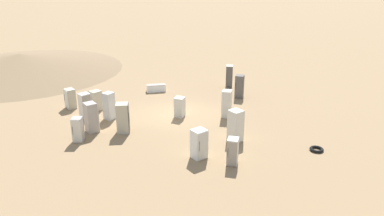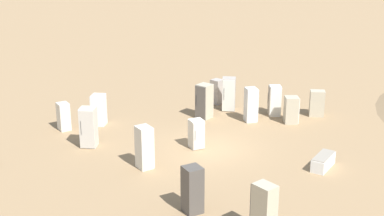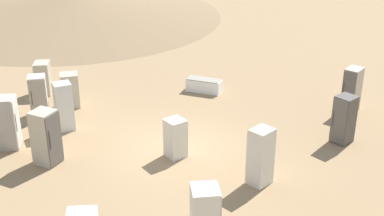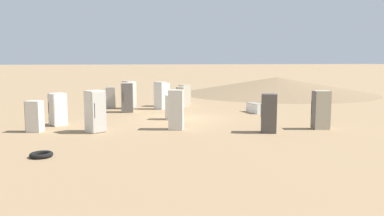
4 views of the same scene
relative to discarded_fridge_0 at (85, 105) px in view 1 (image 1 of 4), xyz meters
The scene contains 18 objects.
ground_plane 6.29m from the discarded_fridge_0, ahead, with size 1000.00×1000.00×0.00m, color #937551.
dirt_mound 15.77m from the discarded_fridge_0, 116.27° to the left, with size 19.88×19.88×1.70m.
discarded_fridge_0 is the anchor object (origin of this frame).
discarded_fridge_1 7.19m from the discarded_fridge_0, 40.66° to the left, with size 1.56×0.61×0.60m.
discarded_fridge_2 9.74m from the discarded_fridge_0, 11.71° to the right, with size 0.85×0.87×1.92m.
discarded_fridge_3 3.84m from the discarded_fridge_0, 93.43° to the right, with size 0.70×0.75×1.48m.
discarded_fridge_4 1.44m from the discarded_fridge_0, 62.33° to the left, with size 0.99×0.99×1.45m.
discarded_fridge_5 11.55m from the discarded_fridge_0, 46.68° to the right, with size 0.78×0.85×1.46m.
discarded_fridge_6 11.89m from the discarded_fridge_0, ahead, with size 0.88×0.91×1.80m.
discarded_fridge_7 2.37m from the discarded_fridge_0, 119.98° to the left, with size 0.90×0.97×1.46m.
discarded_fridge_8 3.98m from the discarded_fridge_0, 51.88° to the right, with size 0.84×0.80×1.92m.
discarded_fridge_9 9.74m from the discarded_fridge_0, 49.26° to the right, with size 0.95×0.95×1.66m.
discarded_fridge_10 6.51m from the discarded_fridge_0, 11.03° to the right, with size 0.86×0.87×1.41m.
discarded_fridge_11 2.68m from the discarded_fridge_0, 78.63° to the right, with size 0.94×0.96×1.93m.
discarded_fridge_12 12.70m from the discarded_fridge_0, 21.70° to the left, with size 0.78×0.92×1.87m.
discarded_fridge_13 1.75m from the discarded_fridge_0, 22.95° to the right, with size 0.89×0.89×1.89m.
discarded_fridge_14 10.63m from the discarded_fridge_0, 32.60° to the right, with size 0.97×0.97×1.95m.
scrap_tire 15.33m from the discarded_fridge_0, 31.27° to the right, with size 0.78×0.78×0.16m.
Camera 1 is at (-3.95, -24.32, 9.81)m, focal length 35.00 mm.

